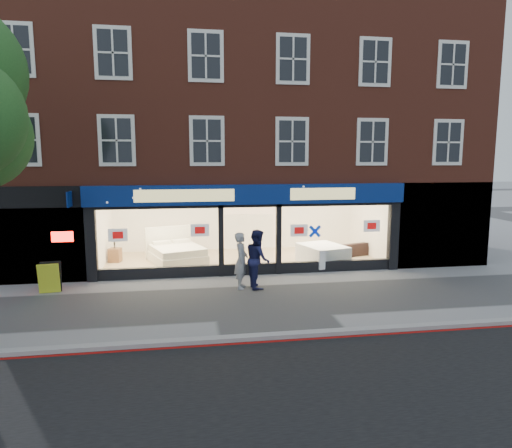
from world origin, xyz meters
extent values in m
plane|color=gray|center=(0.00, 0.00, 0.00)|extent=(120.00, 120.00, 0.00)
cube|color=#8C0A07|center=(0.00, -3.10, 0.01)|extent=(60.00, 0.10, 0.01)
cube|color=gray|center=(0.00, -2.90, 0.06)|extent=(60.00, 0.25, 0.12)
cube|color=tan|center=(0.00, 5.25, 0.05)|extent=(11.00, 4.50, 0.10)
cube|color=brown|center=(0.00, 7.00, 6.65)|extent=(19.00, 8.00, 6.70)
cube|color=#2D2D30|center=(0.00, 7.00, 10.15)|extent=(19.00, 8.00, 0.30)
cube|color=navy|center=(0.00, 2.88, 2.95)|extent=(11.40, 0.28, 0.70)
cube|color=black|center=(0.00, 3.08, 0.20)|extent=(11.00, 0.18, 0.40)
cube|color=black|center=(-5.50, 3.05, 1.30)|extent=(0.35, 0.30, 2.60)
cube|color=black|center=(5.50, 3.05, 1.30)|extent=(0.35, 0.30, 2.60)
cube|color=white|center=(-3.25, 3.00, 1.45)|extent=(4.20, 0.02, 2.10)
cube|color=white|center=(3.25, 3.00, 1.45)|extent=(4.20, 0.02, 2.10)
cube|color=white|center=(0.00, 3.25, 1.15)|extent=(1.80, 0.02, 2.10)
cube|color=silver|center=(0.00, 7.50, 1.30)|extent=(11.00, 0.20, 2.60)
cube|color=#FFEAC6|center=(0.00, 5.25, 2.60)|extent=(11.00, 4.50, 0.12)
cube|color=black|center=(-7.60, 3.30, 1.65)|extent=(3.80, 0.60, 3.30)
cube|color=#FF140C|center=(-6.40, 2.95, 1.60)|extent=(0.70, 0.04, 0.35)
cube|color=black|center=(7.50, 3.20, 1.65)|extent=(4.00, 0.40, 3.30)
cube|color=white|center=(-2.63, 4.98, 0.29)|extent=(2.45, 2.66, 0.38)
cube|color=white|center=(-2.63, 4.98, 0.62)|extent=(2.36, 2.55, 0.27)
cube|color=white|center=(-3.00, 6.06, 0.75)|extent=(1.88, 0.74, 1.30)
cube|color=white|center=(-3.27, 5.59, 0.82)|extent=(0.78, 0.56, 0.13)
cube|color=white|center=(-2.50, 5.85, 0.82)|extent=(0.78, 0.56, 0.13)
cube|color=brown|center=(-5.10, 5.53, 0.38)|extent=(0.53, 0.53, 0.55)
cube|color=white|center=(3.04, 4.00, 0.22)|extent=(1.89, 2.15, 0.24)
cube|color=white|center=(3.04, 4.00, 0.46)|extent=(1.89, 2.15, 0.24)
cube|color=white|center=(3.04, 4.00, 0.70)|extent=(1.89, 2.15, 0.24)
imported|color=black|center=(4.60, 5.21, 0.38)|extent=(2.03, 1.29, 0.55)
cube|color=#CFDC26|center=(-6.56, 1.82, 0.49)|extent=(0.69, 0.49, 0.99)
imported|color=#96979D|center=(-0.53, 1.41, 0.92)|extent=(0.59, 0.76, 1.84)
imported|color=#181A43|center=(0.00, 1.36, 0.97)|extent=(0.77, 0.97, 1.93)
camera|label=1|loc=(-2.36, -12.98, 4.24)|focal=32.00mm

